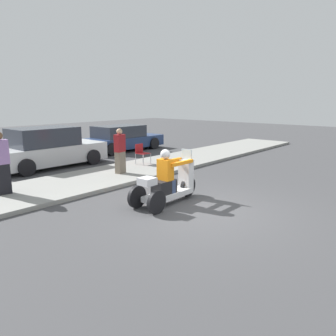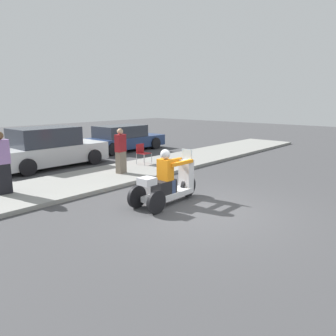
{
  "view_description": "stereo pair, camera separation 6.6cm",
  "coord_description": "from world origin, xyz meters",
  "px_view_note": "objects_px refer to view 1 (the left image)",
  "views": [
    {
      "loc": [
        -6.4,
        -4.45,
        2.72
      ],
      "look_at": [
        -0.06,
        1.07,
        0.96
      ],
      "focal_mm": 35.0,
      "sensor_mm": 36.0,
      "label": 1
    },
    {
      "loc": [
        -6.36,
        -4.5,
        2.72
      ],
      "look_at": [
        -0.06,
        1.07,
        0.96
      ],
      "focal_mm": 35.0,
      "sensor_mm": 36.0,
      "label": 2
    }
  ],
  "objects_px": {
    "spectator_with_child": "(120,152)",
    "parked_car_lot_far": "(48,149)",
    "folding_chair_curbside": "(141,152)",
    "parked_car_lot_left": "(121,139)",
    "spectator_far_back": "(1,164)",
    "motorcycle_trike": "(168,184)"
  },
  "relations": [
    {
      "from": "motorcycle_trike",
      "to": "folding_chair_curbside",
      "type": "bearing_deg",
      "value": 53.81
    },
    {
      "from": "spectator_far_back",
      "to": "motorcycle_trike",
      "type": "bearing_deg",
      "value": -54.74
    },
    {
      "from": "motorcycle_trike",
      "to": "spectator_with_child",
      "type": "relative_size",
      "value": 1.41
    },
    {
      "from": "spectator_with_child",
      "to": "folding_chair_curbside",
      "type": "relative_size",
      "value": 1.96
    },
    {
      "from": "folding_chair_curbside",
      "to": "motorcycle_trike",
      "type": "bearing_deg",
      "value": -126.19
    },
    {
      "from": "motorcycle_trike",
      "to": "spectator_with_child",
      "type": "distance_m",
      "value": 3.59
    },
    {
      "from": "folding_chair_curbside",
      "to": "spectator_far_back",
      "type": "bearing_deg",
      "value": -177.7
    },
    {
      "from": "folding_chair_curbside",
      "to": "parked_car_lot_left",
      "type": "distance_m",
      "value": 4.61
    },
    {
      "from": "spectator_with_child",
      "to": "parked_car_lot_far",
      "type": "height_order",
      "value": "spectator_with_child"
    },
    {
      "from": "motorcycle_trike",
      "to": "folding_chair_curbside",
      "type": "relative_size",
      "value": 2.76
    },
    {
      "from": "motorcycle_trike",
      "to": "parked_car_lot_left",
      "type": "bearing_deg",
      "value": 56.35
    },
    {
      "from": "spectator_far_back",
      "to": "parked_car_lot_far",
      "type": "relative_size",
      "value": 0.39
    },
    {
      "from": "spectator_with_child",
      "to": "spectator_far_back",
      "type": "height_order",
      "value": "spectator_far_back"
    },
    {
      "from": "spectator_far_back",
      "to": "parked_car_lot_far",
      "type": "distance_m",
      "value": 4.33
    },
    {
      "from": "spectator_with_child",
      "to": "folding_chair_curbside",
      "type": "bearing_deg",
      "value": 21.48
    },
    {
      "from": "spectator_with_child",
      "to": "folding_chair_curbside",
      "type": "distance_m",
      "value": 1.86
    },
    {
      "from": "spectator_with_child",
      "to": "parked_car_lot_far",
      "type": "distance_m",
      "value": 3.59
    },
    {
      "from": "spectator_with_child",
      "to": "parked_car_lot_left",
      "type": "relative_size",
      "value": 0.35
    },
    {
      "from": "folding_chair_curbside",
      "to": "parked_car_lot_left",
      "type": "xyz_separation_m",
      "value": [
        2.37,
        3.95,
        0.03
      ]
    },
    {
      "from": "motorcycle_trike",
      "to": "folding_chair_curbside",
      "type": "height_order",
      "value": "motorcycle_trike"
    },
    {
      "from": "spectator_far_back",
      "to": "parked_car_lot_left",
      "type": "bearing_deg",
      "value": 27.6
    },
    {
      "from": "motorcycle_trike",
      "to": "parked_car_lot_far",
      "type": "relative_size",
      "value": 0.51
    }
  ]
}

